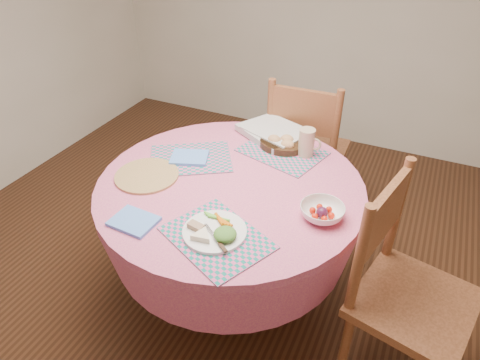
% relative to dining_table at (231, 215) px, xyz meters
% --- Properties ---
extents(ground, '(4.00, 4.00, 0.00)m').
position_rel_dining_table_xyz_m(ground, '(0.00, 0.00, -0.56)').
color(ground, '#331C0F').
rests_on(ground, ground).
extents(dining_table, '(1.24, 1.24, 0.75)m').
position_rel_dining_table_xyz_m(dining_table, '(0.00, 0.00, 0.00)').
color(dining_table, '#D86580').
rests_on(dining_table, ground).
extents(chair_right, '(0.54, 0.55, 1.00)m').
position_rel_dining_table_xyz_m(chair_right, '(0.83, -0.09, -0.03)').
color(chair_right, brown).
rests_on(chair_right, ground).
extents(chair_back, '(0.48, 0.46, 1.01)m').
position_rel_dining_table_xyz_m(chair_back, '(0.12, 0.81, -0.03)').
color(chair_back, brown).
rests_on(chair_back, ground).
extents(placemat_front, '(0.49, 0.44, 0.01)m').
position_rel_dining_table_xyz_m(placemat_front, '(0.12, -0.36, 0.20)').
color(placemat_front, '#14756B').
rests_on(placemat_front, dining_table).
extents(placemat_left, '(0.50, 0.47, 0.01)m').
position_rel_dining_table_xyz_m(placemat_left, '(-0.27, 0.10, 0.20)').
color(placemat_left, '#14756B').
rests_on(placemat_left, dining_table).
extents(placemat_back, '(0.47, 0.40, 0.01)m').
position_rel_dining_table_xyz_m(placemat_back, '(0.12, 0.36, 0.20)').
color(placemat_back, '#14756B').
rests_on(placemat_back, dining_table).
extents(wicker_trivet, '(0.30, 0.30, 0.01)m').
position_rel_dining_table_xyz_m(wicker_trivet, '(-0.38, -0.12, 0.20)').
color(wicker_trivet, olive).
rests_on(wicker_trivet, dining_table).
extents(napkin_near, '(0.19, 0.15, 0.01)m').
position_rel_dining_table_xyz_m(napkin_near, '(-0.23, -0.42, 0.20)').
color(napkin_near, '#598DE6').
rests_on(napkin_near, dining_table).
extents(napkin_far, '(0.22, 0.19, 0.01)m').
position_rel_dining_table_xyz_m(napkin_far, '(-0.27, 0.10, 0.21)').
color(napkin_far, '#598DE6').
rests_on(napkin_far, placemat_left).
extents(dinner_plate, '(0.25, 0.25, 0.05)m').
position_rel_dining_table_xyz_m(dinner_plate, '(0.11, -0.35, 0.22)').
color(dinner_plate, white).
rests_on(dinner_plate, placemat_front).
extents(bread_bowl, '(0.23, 0.23, 0.08)m').
position_rel_dining_table_xyz_m(bread_bowl, '(0.11, 0.39, 0.23)').
color(bread_bowl, black).
rests_on(bread_bowl, placemat_back).
extents(latte_mug, '(0.12, 0.08, 0.14)m').
position_rel_dining_table_xyz_m(latte_mug, '(0.24, 0.38, 0.27)').
color(latte_mug, tan).
rests_on(latte_mug, placemat_back).
extents(fruit_bowl, '(0.21, 0.21, 0.06)m').
position_rel_dining_table_xyz_m(fruit_bowl, '(0.45, -0.06, 0.22)').
color(fruit_bowl, white).
rests_on(fruit_bowl, dining_table).
extents(newspaper_stack, '(0.43, 0.40, 0.04)m').
position_rel_dining_table_xyz_m(newspaper_stack, '(0.02, 0.50, 0.22)').
color(newspaper_stack, silver).
rests_on(newspaper_stack, dining_table).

